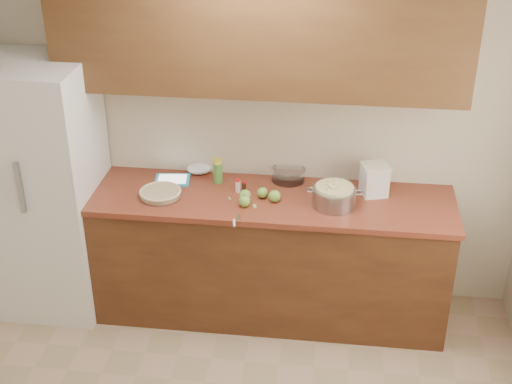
# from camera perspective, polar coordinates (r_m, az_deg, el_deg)

# --- Properties ---
(room_shell) EXTENTS (3.60, 3.60, 3.60)m
(room_shell) POSITION_cam_1_polar(r_m,az_deg,el_deg) (3.30, -3.21, -6.72)
(room_shell) COLOR tan
(room_shell) RESTS_ON ground
(counter_run) EXTENTS (2.64, 0.68, 0.92)m
(counter_run) POSITION_cam_1_polar(r_m,az_deg,el_deg) (4.97, -0.01, -5.00)
(counter_run) COLOR #593319
(counter_run) RESTS_ON ground
(upper_cabinets) EXTENTS (2.60, 0.34, 0.70)m
(upper_cabinets) POSITION_cam_1_polar(r_m,az_deg,el_deg) (4.49, 0.23, 12.24)
(upper_cabinets) COLOR #55371A
(upper_cabinets) RESTS_ON room_shell
(fridge) EXTENTS (0.70, 0.70, 1.80)m
(fridge) POSITION_cam_1_polar(r_m,az_deg,el_deg) (5.08, -16.40, 0.24)
(fridge) COLOR white
(fridge) RESTS_ON ground
(pie) EXTENTS (0.29, 0.29, 0.05)m
(pie) POSITION_cam_1_polar(r_m,az_deg,el_deg) (4.77, -7.66, -0.10)
(pie) COLOR silver
(pie) RESTS_ON counter_run
(colander) EXTENTS (0.38, 0.28, 0.14)m
(colander) POSITION_cam_1_polar(r_m,az_deg,el_deg) (4.63, 6.27, -0.34)
(colander) COLOR gray
(colander) RESTS_ON counter_run
(flour_canister) EXTENTS (0.22, 0.22, 0.21)m
(flour_canister) POSITION_cam_1_polar(r_m,az_deg,el_deg) (4.78, 9.45, 1.00)
(flour_canister) COLOR silver
(flour_canister) RESTS_ON counter_run
(tablet) EXTENTS (0.26, 0.21, 0.02)m
(tablet) POSITION_cam_1_polar(r_m,az_deg,el_deg) (4.96, -6.71, 0.97)
(tablet) COLOR #2BABD2
(tablet) RESTS_ON counter_run
(paring_knife) EXTENTS (0.04, 0.16, 0.02)m
(paring_knife) POSITION_cam_1_polar(r_m,az_deg,el_deg) (4.43, -1.71, -2.42)
(paring_knife) COLOR gray
(paring_knife) RESTS_ON counter_run
(lemon_bottle) EXTENTS (0.06, 0.06, 0.17)m
(lemon_bottle) POSITION_cam_1_polar(r_m,az_deg,el_deg) (4.89, -3.07, 1.67)
(lemon_bottle) COLOR #4C8C38
(lemon_bottle) RESTS_ON counter_run
(cinnamon_shaker) EXTENTS (0.04, 0.04, 0.09)m
(cinnamon_shaker) POSITION_cam_1_polar(r_m,az_deg,el_deg) (4.78, -1.46, 0.51)
(cinnamon_shaker) COLOR beige
(cinnamon_shaker) RESTS_ON counter_run
(vanilla_bottle) EXTENTS (0.03, 0.03, 0.08)m
(vanilla_bottle) POSITION_cam_1_polar(r_m,az_deg,el_deg) (4.77, -0.95, 0.40)
(vanilla_bottle) COLOR black
(vanilla_bottle) RESTS_ON counter_run
(mixing_bowl) EXTENTS (0.24, 0.24, 0.09)m
(mixing_bowl) POSITION_cam_1_polar(r_m,az_deg,el_deg) (4.93, 2.60, 1.44)
(mixing_bowl) COLOR silver
(mixing_bowl) RESTS_ON counter_run
(paper_towel) EXTENTS (0.21, 0.19, 0.07)m
(paper_towel) POSITION_cam_1_polar(r_m,az_deg,el_deg) (5.05, -4.61, 1.89)
(paper_towel) COLOR white
(paper_towel) RESTS_ON counter_run
(apple_left) EXTENTS (0.08, 0.08, 0.09)m
(apple_left) POSITION_cam_1_polar(r_m,az_deg,el_deg) (4.67, -0.90, -0.26)
(apple_left) COLOR #6BA236
(apple_left) RESTS_ON counter_run
(apple_center) EXTENTS (0.07, 0.07, 0.09)m
(apple_center) POSITION_cam_1_polar(r_m,az_deg,el_deg) (4.71, 0.52, -0.05)
(apple_center) COLOR #6BA236
(apple_center) RESTS_ON counter_run
(apple_front) EXTENTS (0.08, 0.08, 0.09)m
(apple_front) POSITION_cam_1_polar(r_m,az_deg,el_deg) (4.60, -0.93, -0.73)
(apple_front) COLOR #6BA236
(apple_front) RESTS_ON counter_run
(apple_extra) EXTENTS (0.08, 0.08, 0.09)m
(apple_extra) POSITION_cam_1_polar(r_m,az_deg,el_deg) (4.66, 1.50, -0.32)
(apple_extra) COLOR #6BA236
(apple_extra) RESTS_ON counter_run
(peel_a) EXTENTS (0.03, 0.04, 0.00)m
(peel_a) POSITION_cam_1_polar(r_m,az_deg,el_deg) (4.68, -0.70, -0.73)
(peel_a) COLOR #8DB859
(peel_a) RESTS_ON counter_run
(peel_b) EXTENTS (0.03, 0.03, 0.00)m
(peel_b) POSITION_cam_1_polar(r_m,az_deg,el_deg) (4.71, -2.11, -0.52)
(peel_b) COLOR #8DB859
(peel_b) RESTS_ON counter_run
(peel_c) EXTENTS (0.03, 0.05, 0.00)m
(peel_c) POSITION_cam_1_polar(r_m,az_deg,el_deg) (4.62, -0.10, -1.14)
(peel_c) COLOR #8DB859
(peel_c) RESTS_ON counter_run
(peel_d) EXTENTS (0.03, 0.02, 0.00)m
(peel_d) POSITION_cam_1_polar(r_m,az_deg,el_deg) (4.70, -0.56, -0.56)
(peel_d) COLOR #8DB859
(peel_d) RESTS_ON counter_run
(peel_e) EXTENTS (0.02, 0.04, 0.00)m
(peel_e) POSITION_cam_1_polar(r_m,az_deg,el_deg) (4.62, -1.02, -1.11)
(peel_e) COLOR #8DB859
(peel_e) RESTS_ON counter_run
(peel_f) EXTENTS (0.02, 0.03, 0.00)m
(peel_f) POSITION_cam_1_polar(r_m,az_deg,el_deg) (4.69, -0.51, -0.63)
(peel_f) COLOR #8DB859
(peel_f) RESTS_ON counter_run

